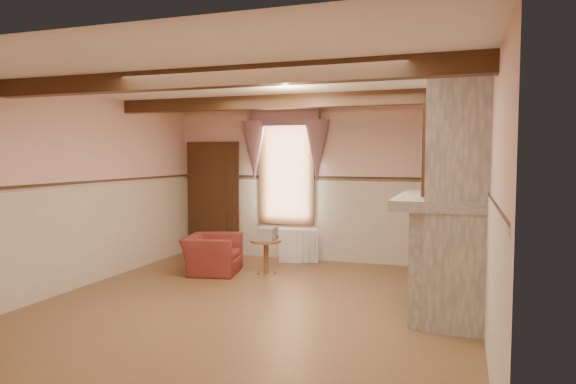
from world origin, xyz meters
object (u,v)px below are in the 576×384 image
(mantel_clock, at_px, (444,184))
(armchair, at_px, (212,254))
(side_table, at_px, (266,257))
(oil_lamp, at_px, (443,183))
(radiator, at_px, (299,245))
(bowl, at_px, (442,192))

(mantel_clock, bearing_deg, armchair, 176.18)
(armchair, relative_size, side_table, 1.71)
(mantel_clock, bearing_deg, oil_lamp, -90.00)
(radiator, height_order, bowl, bowl)
(bowl, height_order, oil_lamp, oil_lamp)
(bowl, bearing_deg, oil_lamp, 90.00)
(armchair, height_order, radiator, armchair)
(mantel_clock, bearing_deg, radiator, 149.36)
(bowl, bearing_deg, mantel_clock, 90.00)
(oil_lamp, bearing_deg, side_table, 163.43)
(armchair, xyz_separation_m, side_table, (0.85, 0.23, -0.03))
(radiator, height_order, mantel_clock, mantel_clock)
(armchair, xyz_separation_m, mantel_clock, (3.60, -0.24, 1.21))
(side_table, xyz_separation_m, radiator, (0.23, 1.02, 0.02))
(radiator, bearing_deg, mantel_clock, -45.71)
(armchair, xyz_separation_m, radiator, (1.08, 1.25, -0.01))
(side_table, height_order, mantel_clock, mantel_clock)
(armchair, bearing_deg, oil_lamp, -111.01)
(mantel_clock, distance_m, oil_lamp, 0.35)
(oil_lamp, bearing_deg, armchair, 170.73)
(armchair, distance_m, oil_lamp, 3.86)
(radiator, distance_m, oil_lamp, 3.37)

